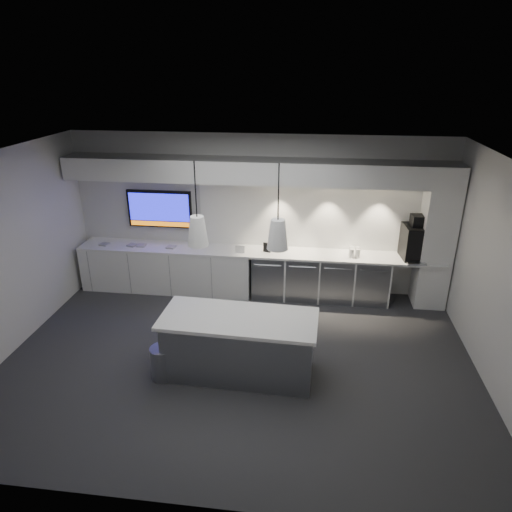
# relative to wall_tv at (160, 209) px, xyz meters

# --- Properties ---
(floor) EXTENTS (7.00, 7.00, 0.00)m
(floor) POSITION_rel_wall_tv_xyz_m (1.90, -2.45, -1.56)
(floor) COLOR #2F2F32
(floor) RESTS_ON ground
(ceiling) EXTENTS (7.00, 7.00, 0.00)m
(ceiling) POSITION_rel_wall_tv_xyz_m (1.90, -2.45, 1.44)
(ceiling) COLOR black
(ceiling) RESTS_ON wall_back
(wall_back) EXTENTS (7.00, 0.00, 7.00)m
(wall_back) POSITION_rel_wall_tv_xyz_m (1.90, 0.05, -0.06)
(wall_back) COLOR silver
(wall_back) RESTS_ON floor
(wall_front) EXTENTS (7.00, 0.00, 7.00)m
(wall_front) POSITION_rel_wall_tv_xyz_m (1.90, -4.95, -0.06)
(wall_front) COLOR silver
(wall_front) RESTS_ON floor
(wall_left) EXTENTS (0.00, 7.00, 7.00)m
(wall_left) POSITION_rel_wall_tv_xyz_m (-1.60, -2.45, -0.06)
(wall_left) COLOR silver
(wall_left) RESTS_ON floor
(wall_right) EXTENTS (0.00, 7.00, 7.00)m
(wall_right) POSITION_rel_wall_tv_xyz_m (5.40, -2.45, -0.06)
(wall_right) COLOR silver
(wall_right) RESTS_ON floor
(back_counter) EXTENTS (6.80, 0.65, 0.04)m
(back_counter) POSITION_rel_wall_tv_xyz_m (1.90, -0.27, -0.68)
(back_counter) COLOR white
(back_counter) RESTS_ON left_base_cabinets
(left_base_cabinets) EXTENTS (3.30, 0.63, 0.86)m
(left_base_cabinets) POSITION_rel_wall_tv_xyz_m (0.15, -0.27, -1.13)
(left_base_cabinets) COLOR white
(left_base_cabinets) RESTS_ON floor
(fridge_unit_a) EXTENTS (0.60, 0.61, 0.85)m
(fridge_unit_a) POSITION_rel_wall_tv_xyz_m (2.15, -0.27, -1.13)
(fridge_unit_a) COLOR gray
(fridge_unit_a) RESTS_ON floor
(fridge_unit_b) EXTENTS (0.60, 0.61, 0.85)m
(fridge_unit_b) POSITION_rel_wall_tv_xyz_m (2.78, -0.27, -1.13)
(fridge_unit_b) COLOR gray
(fridge_unit_b) RESTS_ON floor
(fridge_unit_c) EXTENTS (0.60, 0.61, 0.85)m
(fridge_unit_c) POSITION_rel_wall_tv_xyz_m (3.41, -0.27, -1.13)
(fridge_unit_c) COLOR gray
(fridge_unit_c) RESTS_ON floor
(fridge_unit_d) EXTENTS (0.60, 0.61, 0.85)m
(fridge_unit_d) POSITION_rel_wall_tv_xyz_m (4.04, -0.27, -1.13)
(fridge_unit_d) COLOR gray
(fridge_unit_d) RESTS_ON floor
(backsplash) EXTENTS (4.60, 0.03, 1.30)m
(backsplash) POSITION_rel_wall_tv_xyz_m (3.10, 0.03, -0.01)
(backsplash) COLOR white
(backsplash) RESTS_ON wall_back
(soffit) EXTENTS (6.90, 0.60, 0.40)m
(soffit) POSITION_rel_wall_tv_xyz_m (1.90, -0.25, 0.84)
(soffit) COLOR white
(soffit) RESTS_ON wall_back
(column) EXTENTS (0.55, 0.55, 2.60)m
(column) POSITION_rel_wall_tv_xyz_m (5.10, -0.25, -0.26)
(column) COLOR white
(column) RESTS_ON floor
(wall_tv) EXTENTS (1.25, 0.07, 0.72)m
(wall_tv) POSITION_rel_wall_tv_xyz_m (0.00, 0.00, 0.00)
(wall_tv) COLOR black
(wall_tv) RESTS_ON wall_back
(island) EXTENTS (2.19, 1.01, 0.91)m
(island) POSITION_rel_wall_tv_xyz_m (1.97, -2.74, -1.10)
(island) COLOR gray
(island) RESTS_ON floor
(bin) EXTENTS (0.35, 0.35, 0.48)m
(bin) POSITION_rel_wall_tv_xyz_m (0.91, -2.97, -1.32)
(bin) COLOR gray
(bin) RESTS_ON floor
(coffee_machine) EXTENTS (0.49, 0.65, 0.80)m
(coffee_machine) POSITION_rel_wall_tv_xyz_m (4.75, -0.25, -0.33)
(coffee_machine) COLOR black
(coffee_machine) RESTS_ON back_counter
(sign_black) EXTENTS (0.14, 0.06, 0.18)m
(sign_black) POSITION_rel_wall_tv_xyz_m (2.11, -0.31, -0.57)
(sign_black) COLOR black
(sign_black) RESTS_ON back_counter
(sign_white) EXTENTS (0.18, 0.05, 0.14)m
(sign_white) POSITION_rel_wall_tv_xyz_m (1.62, -0.40, -0.59)
(sign_white) COLOR white
(sign_white) RESTS_ON back_counter
(cup_cluster) EXTENTS (0.19, 0.19, 0.16)m
(cup_cluster) POSITION_rel_wall_tv_xyz_m (3.70, -0.33, -0.58)
(cup_cluster) COLOR silver
(cup_cluster) RESTS_ON back_counter
(tray_a) EXTENTS (0.19, 0.19, 0.02)m
(tray_a) POSITION_rel_wall_tv_xyz_m (-1.04, -0.34, -0.65)
(tray_a) COLOR #9F9F9F
(tray_a) RESTS_ON back_counter
(tray_b) EXTENTS (0.20, 0.20, 0.02)m
(tray_b) POSITION_rel_wall_tv_xyz_m (-0.50, -0.31, -0.65)
(tray_b) COLOR #9F9F9F
(tray_b) RESTS_ON back_counter
(tray_c) EXTENTS (0.17, 0.17, 0.02)m
(tray_c) POSITION_rel_wall_tv_xyz_m (-0.31, -0.31, -0.65)
(tray_c) COLOR #9F9F9F
(tray_c) RESTS_ON back_counter
(tray_d) EXTENTS (0.18, 0.18, 0.02)m
(tray_d) POSITION_rel_wall_tv_xyz_m (0.28, -0.32, -0.65)
(tray_d) COLOR #9F9F9F
(tray_d) RESTS_ON back_counter
(pendant_left) EXTENTS (0.27, 0.27, 1.09)m
(pendant_left) POSITION_rel_wall_tv_xyz_m (1.45, -2.74, 0.59)
(pendant_left) COLOR white
(pendant_left) RESTS_ON ceiling
(pendant_right) EXTENTS (0.27, 0.27, 1.09)m
(pendant_right) POSITION_rel_wall_tv_xyz_m (2.48, -2.74, 0.59)
(pendant_right) COLOR white
(pendant_right) RESTS_ON ceiling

